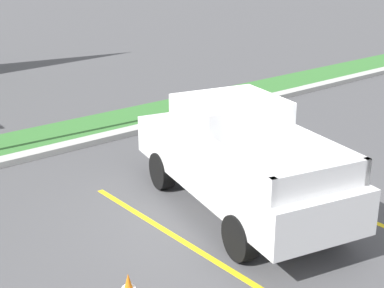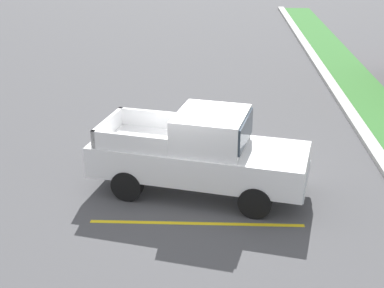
# 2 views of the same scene
# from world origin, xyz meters

# --- Properties ---
(ground_plane) EXTENTS (120.00, 120.00, 0.00)m
(ground_plane) POSITION_xyz_m (0.00, 0.00, 0.00)
(ground_plane) COLOR #4C4C4F
(parking_line_near) EXTENTS (0.12, 4.80, 0.01)m
(parking_line_near) POSITION_xyz_m (-1.68, -0.03, 0.00)
(parking_line_near) COLOR yellow
(parking_line_near) RESTS_ON ground
(parking_line_far) EXTENTS (0.12, 4.80, 0.01)m
(parking_line_far) POSITION_xyz_m (1.42, -0.03, 0.00)
(parking_line_far) COLOR yellow
(parking_line_far) RESTS_ON ground
(pickup_truck_main) EXTENTS (3.04, 5.52, 2.10)m
(pickup_truck_main) POSITION_xyz_m (-0.12, 0.02, 1.04)
(pickup_truck_main) COLOR black
(pickup_truck_main) RESTS_ON ground
(traffic_cone) EXTENTS (0.36, 0.36, 0.60)m
(traffic_cone) POSITION_xyz_m (-3.45, -1.37, 0.29)
(traffic_cone) COLOR orange
(traffic_cone) RESTS_ON ground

